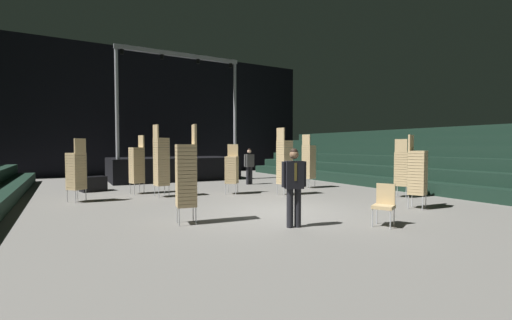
{
  "coord_description": "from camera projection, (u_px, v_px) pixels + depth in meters",
  "views": [
    {
      "loc": [
        -5.13,
        -7.78,
        1.79
      ],
      "look_at": [
        -0.29,
        0.83,
        1.4
      ],
      "focal_mm": 23.86,
      "sensor_mm": 36.0,
      "label": 1
    }
  ],
  "objects": [
    {
      "name": "chair_stack_rear_right",
      "position": [
        232.0,
        169.0,
        12.82
      ],
      "size": [
        0.62,
        0.62,
        1.88
      ],
      "rotation": [
        0.0,
        0.0,
        2.46
      ],
      "color": "#B2B5BA",
      "rests_on": "ground_plane"
    },
    {
      "name": "equipment_road_case",
      "position": [
        93.0,
        184.0,
        13.59
      ],
      "size": [
        1.03,
        0.81,
        0.59
      ],
      "primitive_type": "cube",
      "rotation": [
        0.0,
        0.0,
        0.26
      ],
      "color": "black",
      "rests_on": "ground_plane"
    },
    {
      "name": "stage_riser",
      "position": [
        173.0,
        167.0,
        18.55
      ],
      "size": [
        6.53,
        3.51,
        6.49
      ],
      "color": "black",
      "rests_on": "ground_plane"
    },
    {
      "name": "chair_stack_mid_centre",
      "position": [
        417.0,
        172.0,
        9.81
      ],
      "size": [
        0.57,
        0.57,
        2.14
      ],
      "rotation": [
        0.0,
        0.0,
        3.51
      ],
      "color": "#B2B5BA",
      "rests_on": "ground_plane"
    },
    {
      "name": "crew_worker_near_stage",
      "position": [
        249.0,
        164.0,
        16.04
      ],
      "size": [
        0.57,
        0.27,
        1.69
      ],
      "rotation": [
        0.0,
        0.0,
        3.25
      ],
      "color": "black",
      "rests_on": "ground_plane"
    },
    {
      "name": "chair_stack_aisle_left",
      "position": [
        402.0,
        168.0,
        11.99
      ],
      "size": [
        0.59,
        0.59,
        2.05
      ],
      "rotation": [
        0.0,
        0.0,
        5.15
      ],
      "color": "#B2B5BA",
      "rests_on": "ground_plane"
    },
    {
      "name": "chair_stack_rear_centre",
      "position": [
        284.0,
        162.0,
        12.55
      ],
      "size": [
        0.49,
        0.49,
        2.48
      ],
      "rotation": [
        0.0,
        0.0,
        4.84
      ],
      "color": "#B2B5BA",
      "rests_on": "ground_plane"
    },
    {
      "name": "chair_stack_front_left",
      "position": [
        137.0,
        164.0,
        12.89
      ],
      "size": [
        0.54,
        0.54,
        2.22
      ],
      "rotation": [
        0.0,
        0.0,
        1.84
      ],
      "color": "#B2B5BA",
      "rests_on": "ground_plane"
    },
    {
      "name": "chair_stack_mid_right",
      "position": [
        309.0,
        161.0,
        14.72
      ],
      "size": [
        0.54,
        0.54,
        2.31
      ],
      "rotation": [
        0.0,
        0.0,
        4.97
      ],
      "color": "#B2B5BA",
      "rests_on": "ground_plane"
    },
    {
      "name": "chair_stack_front_right",
      "position": [
        76.0,
        170.0,
        10.95
      ],
      "size": [
        0.62,
        0.62,
        2.05
      ],
      "rotation": [
        0.0,
        0.0,
        0.66
      ],
      "color": "#B2B5BA",
      "rests_on": "ground_plane"
    },
    {
      "name": "chair_stack_rear_left",
      "position": [
        186.0,
        174.0,
        7.85
      ],
      "size": [
        0.5,
        0.5,
        2.31
      ],
      "rotation": [
        0.0,
        0.0,
        1.41
      ],
      "color": "#B2B5BA",
      "rests_on": "ground_plane"
    },
    {
      "name": "bleacher_bank_right",
      "position": [
        439.0,
        157.0,
        14.46
      ],
      "size": [
        4.5,
        24.0,
        2.7
      ],
      "rotation": [
        0.0,
        0.0,
        -1.57
      ],
      "color": "black",
      "rests_on": "ground_plane"
    },
    {
      "name": "ground_plane",
      "position": [
        280.0,
        213.0,
        9.36
      ],
      "size": [
        22.0,
        30.0,
        0.1
      ],
      "primitive_type": "cube",
      "color": "slate"
    },
    {
      "name": "chair_stack_mid_left",
      "position": [
        161.0,
        161.0,
        12.07
      ],
      "size": [
        0.51,
        0.51,
        2.56
      ],
      "rotation": [
        0.0,
        0.0,
        4.88
      ],
      "color": "#B2B5BA",
      "rests_on": "ground_plane"
    },
    {
      "name": "man_with_tie",
      "position": [
        294.0,
        183.0,
        7.5
      ],
      "size": [
        0.57,
        0.34,
        1.75
      ],
      "rotation": [
        0.0,
        0.0,
        2.83
      ],
      "color": "black",
      "rests_on": "ground_plane"
    },
    {
      "name": "loose_chair_near_man",
      "position": [
        384.0,
        202.0,
        7.67
      ],
      "size": [
        0.59,
        0.59,
        0.95
      ],
      "rotation": [
        0.0,
        0.0,
        2.05
      ],
      "color": "#B2B5BA",
      "rests_on": "ground_plane"
    },
    {
      "name": "arena_end_wall",
      "position": [
        154.0,
        113.0,
        22.27
      ],
      "size": [
        22.0,
        0.3,
        8.0
      ],
      "primitive_type": "cube",
      "color": "black",
      "rests_on": "ground_plane"
    }
  ]
}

